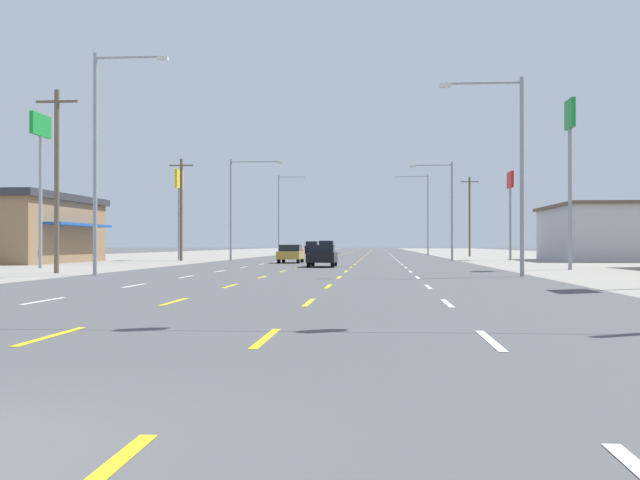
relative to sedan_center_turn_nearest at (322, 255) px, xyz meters
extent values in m
plane|color=#4C4C4F|center=(0.20, 20.32, -0.76)|extent=(572.00, 572.00, 0.00)
cube|color=gray|center=(-24.55, 20.32, -0.75)|extent=(28.00, 440.00, 0.01)
cube|color=gray|center=(24.95, 20.32, -0.75)|extent=(28.00, 440.00, 0.01)
cube|color=white|center=(-5.05, -31.18, -0.75)|extent=(0.14, 2.60, 0.01)
cube|color=white|center=(-5.05, -23.68, -0.75)|extent=(0.14, 2.60, 0.01)
cube|color=white|center=(-5.05, -16.18, -0.75)|extent=(0.14, 2.60, 0.01)
cube|color=white|center=(-5.05, -8.68, -0.75)|extent=(0.14, 2.60, 0.01)
cube|color=white|center=(-5.05, -1.18, -0.75)|extent=(0.14, 2.60, 0.01)
cube|color=white|center=(-5.05, 6.32, -0.75)|extent=(0.14, 2.60, 0.01)
cube|color=white|center=(-5.05, 13.82, -0.75)|extent=(0.14, 2.60, 0.01)
cube|color=white|center=(-5.05, 21.32, -0.75)|extent=(0.14, 2.60, 0.01)
cube|color=white|center=(-5.05, 28.82, -0.75)|extent=(0.14, 2.60, 0.01)
cube|color=white|center=(-5.05, 36.32, -0.75)|extent=(0.14, 2.60, 0.01)
cube|color=white|center=(-5.05, 43.82, -0.75)|extent=(0.14, 2.60, 0.01)
cube|color=white|center=(-5.05, 51.32, -0.75)|extent=(0.14, 2.60, 0.01)
cube|color=white|center=(-5.05, 58.82, -0.75)|extent=(0.14, 2.60, 0.01)
cube|color=white|center=(-5.05, 66.32, -0.75)|extent=(0.14, 2.60, 0.01)
cube|color=white|center=(-5.05, 73.82, -0.75)|extent=(0.14, 2.60, 0.01)
cube|color=white|center=(-5.05, 81.32, -0.75)|extent=(0.14, 2.60, 0.01)
cube|color=white|center=(-5.05, 88.82, -0.75)|extent=(0.14, 2.60, 0.01)
cube|color=white|center=(-5.05, 96.32, -0.75)|extent=(0.14, 2.60, 0.01)
cube|color=white|center=(-5.05, 103.82, -0.75)|extent=(0.14, 2.60, 0.01)
cube|color=white|center=(-5.05, 111.32, -0.75)|extent=(0.14, 2.60, 0.01)
cube|color=white|center=(-5.05, 118.82, -0.75)|extent=(0.14, 2.60, 0.01)
cube|color=white|center=(-5.05, 126.32, -0.75)|extent=(0.14, 2.60, 0.01)
cube|color=white|center=(-5.05, 133.82, -0.75)|extent=(0.14, 2.60, 0.01)
cube|color=white|center=(-5.05, 141.32, -0.75)|extent=(0.14, 2.60, 0.01)
cube|color=white|center=(-5.05, 148.82, -0.75)|extent=(0.14, 2.60, 0.01)
cube|color=white|center=(-5.05, 156.32, -0.75)|extent=(0.14, 2.60, 0.01)
cube|color=white|center=(-5.05, 163.82, -0.75)|extent=(0.14, 2.60, 0.01)
cube|color=white|center=(-5.05, 171.32, -0.75)|extent=(0.14, 2.60, 0.01)
cube|color=yellow|center=(-1.55, -38.68, -0.75)|extent=(0.14, 2.60, 0.01)
cube|color=yellow|center=(-1.55, -31.18, -0.75)|extent=(0.14, 2.60, 0.01)
cube|color=yellow|center=(-1.55, -23.68, -0.75)|extent=(0.14, 2.60, 0.01)
cube|color=yellow|center=(-1.55, -16.18, -0.75)|extent=(0.14, 2.60, 0.01)
cube|color=yellow|center=(-1.55, -8.68, -0.75)|extent=(0.14, 2.60, 0.01)
cube|color=yellow|center=(-1.55, -1.18, -0.75)|extent=(0.14, 2.60, 0.01)
cube|color=yellow|center=(-1.55, 6.32, -0.75)|extent=(0.14, 2.60, 0.01)
cube|color=yellow|center=(-1.55, 13.82, -0.75)|extent=(0.14, 2.60, 0.01)
cube|color=yellow|center=(-1.55, 21.32, -0.75)|extent=(0.14, 2.60, 0.01)
cube|color=yellow|center=(-1.55, 28.82, -0.75)|extent=(0.14, 2.60, 0.01)
cube|color=yellow|center=(-1.55, 36.32, -0.75)|extent=(0.14, 2.60, 0.01)
cube|color=yellow|center=(-1.55, 43.82, -0.75)|extent=(0.14, 2.60, 0.01)
cube|color=yellow|center=(-1.55, 51.32, -0.75)|extent=(0.14, 2.60, 0.01)
cube|color=yellow|center=(-1.55, 58.82, -0.75)|extent=(0.14, 2.60, 0.01)
cube|color=yellow|center=(-1.55, 66.32, -0.75)|extent=(0.14, 2.60, 0.01)
cube|color=yellow|center=(-1.55, 73.82, -0.75)|extent=(0.14, 2.60, 0.01)
cube|color=yellow|center=(-1.55, 81.32, -0.75)|extent=(0.14, 2.60, 0.01)
cube|color=yellow|center=(-1.55, 88.82, -0.75)|extent=(0.14, 2.60, 0.01)
cube|color=yellow|center=(-1.55, 96.32, -0.75)|extent=(0.14, 2.60, 0.01)
cube|color=yellow|center=(-1.55, 103.82, -0.75)|extent=(0.14, 2.60, 0.01)
cube|color=yellow|center=(-1.55, 111.32, -0.75)|extent=(0.14, 2.60, 0.01)
cube|color=yellow|center=(-1.55, 118.82, -0.75)|extent=(0.14, 2.60, 0.01)
cube|color=yellow|center=(-1.55, 126.32, -0.75)|extent=(0.14, 2.60, 0.01)
cube|color=yellow|center=(-1.55, 133.82, -0.75)|extent=(0.14, 2.60, 0.01)
cube|color=yellow|center=(-1.55, 141.32, -0.75)|extent=(0.14, 2.60, 0.01)
cube|color=yellow|center=(-1.55, 148.82, -0.75)|extent=(0.14, 2.60, 0.01)
cube|color=yellow|center=(-1.55, 156.32, -0.75)|extent=(0.14, 2.60, 0.01)
cube|color=yellow|center=(-1.55, 163.82, -0.75)|extent=(0.14, 2.60, 0.01)
cube|color=yellow|center=(-1.55, 171.32, -0.75)|extent=(0.14, 2.60, 0.01)
cube|color=yellow|center=(1.95, -38.68, -0.75)|extent=(0.14, 2.60, 0.01)
cube|color=yellow|center=(1.95, -31.18, -0.75)|extent=(0.14, 2.60, 0.01)
cube|color=yellow|center=(1.95, -23.68, -0.75)|extent=(0.14, 2.60, 0.01)
cube|color=yellow|center=(1.95, -16.18, -0.75)|extent=(0.14, 2.60, 0.01)
cube|color=yellow|center=(1.95, -8.68, -0.75)|extent=(0.14, 2.60, 0.01)
cube|color=yellow|center=(1.95, -1.18, -0.75)|extent=(0.14, 2.60, 0.01)
cube|color=yellow|center=(1.95, 6.32, -0.75)|extent=(0.14, 2.60, 0.01)
cube|color=yellow|center=(1.95, 13.82, -0.75)|extent=(0.14, 2.60, 0.01)
cube|color=yellow|center=(1.95, 21.32, -0.75)|extent=(0.14, 2.60, 0.01)
cube|color=yellow|center=(1.95, 28.82, -0.75)|extent=(0.14, 2.60, 0.01)
cube|color=yellow|center=(1.95, 36.32, -0.75)|extent=(0.14, 2.60, 0.01)
cube|color=yellow|center=(1.95, 43.82, -0.75)|extent=(0.14, 2.60, 0.01)
cube|color=yellow|center=(1.95, 51.32, -0.75)|extent=(0.14, 2.60, 0.01)
cube|color=yellow|center=(1.95, 58.82, -0.75)|extent=(0.14, 2.60, 0.01)
cube|color=yellow|center=(1.95, 66.32, -0.75)|extent=(0.14, 2.60, 0.01)
cube|color=yellow|center=(1.95, 73.82, -0.75)|extent=(0.14, 2.60, 0.01)
cube|color=yellow|center=(1.95, 81.32, -0.75)|extent=(0.14, 2.60, 0.01)
cube|color=yellow|center=(1.95, 88.82, -0.75)|extent=(0.14, 2.60, 0.01)
cube|color=yellow|center=(1.95, 96.32, -0.75)|extent=(0.14, 2.60, 0.01)
cube|color=yellow|center=(1.95, 103.82, -0.75)|extent=(0.14, 2.60, 0.01)
cube|color=yellow|center=(1.95, 111.32, -0.75)|extent=(0.14, 2.60, 0.01)
cube|color=yellow|center=(1.95, 118.82, -0.75)|extent=(0.14, 2.60, 0.01)
cube|color=yellow|center=(1.95, 126.32, -0.75)|extent=(0.14, 2.60, 0.01)
cube|color=yellow|center=(1.95, 133.82, -0.75)|extent=(0.14, 2.60, 0.01)
cube|color=yellow|center=(1.95, 141.32, -0.75)|extent=(0.14, 2.60, 0.01)
cube|color=yellow|center=(1.95, 148.82, -0.75)|extent=(0.14, 2.60, 0.01)
cube|color=yellow|center=(1.95, 156.32, -0.75)|extent=(0.14, 2.60, 0.01)
cube|color=yellow|center=(1.95, 163.82, -0.75)|extent=(0.14, 2.60, 0.01)
cube|color=yellow|center=(1.95, 171.32, -0.75)|extent=(0.14, 2.60, 0.01)
cube|color=white|center=(5.45, -38.68, -0.75)|extent=(0.14, 2.60, 0.01)
cube|color=white|center=(5.45, -31.18, -0.75)|extent=(0.14, 2.60, 0.01)
cube|color=white|center=(5.45, -23.68, -0.75)|extent=(0.14, 2.60, 0.01)
cube|color=white|center=(5.45, -16.18, -0.75)|extent=(0.14, 2.60, 0.01)
cube|color=white|center=(5.45, -8.68, -0.75)|extent=(0.14, 2.60, 0.01)
cube|color=white|center=(5.45, -1.18, -0.75)|extent=(0.14, 2.60, 0.01)
cube|color=white|center=(5.45, 6.32, -0.75)|extent=(0.14, 2.60, 0.01)
cube|color=white|center=(5.45, 13.82, -0.75)|extent=(0.14, 2.60, 0.01)
cube|color=white|center=(5.45, 21.32, -0.75)|extent=(0.14, 2.60, 0.01)
cube|color=white|center=(5.45, 28.82, -0.75)|extent=(0.14, 2.60, 0.01)
cube|color=white|center=(5.45, 36.32, -0.75)|extent=(0.14, 2.60, 0.01)
cube|color=white|center=(5.45, 43.82, -0.75)|extent=(0.14, 2.60, 0.01)
cube|color=white|center=(5.45, 51.32, -0.75)|extent=(0.14, 2.60, 0.01)
cube|color=white|center=(5.45, 58.82, -0.75)|extent=(0.14, 2.60, 0.01)
cube|color=white|center=(5.45, 66.32, -0.75)|extent=(0.14, 2.60, 0.01)
cube|color=white|center=(5.45, 73.82, -0.75)|extent=(0.14, 2.60, 0.01)
cube|color=white|center=(5.45, 81.32, -0.75)|extent=(0.14, 2.60, 0.01)
cube|color=white|center=(5.45, 88.82, -0.75)|extent=(0.14, 2.60, 0.01)
cube|color=white|center=(5.45, 96.32, -0.75)|extent=(0.14, 2.60, 0.01)
cube|color=white|center=(5.45, 103.82, -0.75)|extent=(0.14, 2.60, 0.01)
cube|color=white|center=(5.45, 111.32, -0.75)|extent=(0.14, 2.60, 0.01)
cube|color=white|center=(5.45, 118.82, -0.75)|extent=(0.14, 2.60, 0.01)
cube|color=white|center=(5.45, 126.32, -0.75)|extent=(0.14, 2.60, 0.01)
cube|color=white|center=(5.45, 133.82, -0.75)|extent=(0.14, 2.60, 0.01)
cube|color=white|center=(5.45, 141.32, -0.75)|extent=(0.14, 2.60, 0.01)
cube|color=white|center=(5.45, 148.82, -0.75)|extent=(0.14, 2.60, 0.01)
cube|color=white|center=(5.45, 156.32, -0.75)|extent=(0.14, 2.60, 0.01)
cube|color=white|center=(5.45, 163.82, -0.75)|extent=(0.14, 2.60, 0.01)
cube|color=white|center=(5.45, 171.32, -0.75)|extent=(0.14, 2.60, 0.01)
cube|color=black|center=(0.00, 0.02, -0.13)|extent=(1.80, 4.50, 0.62)
cube|color=black|center=(0.00, -0.08, 0.44)|extent=(1.62, 2.10, 0.52)
cylinder|color=black|center=(-0.77, 1.57, -0.44)|extent=(0.22, 0.64, 0.64)
cylinder|color=black|center=(0.77, 1.57, -0.44)|extent=(0.22, 0.64, 0.64)
cylinder|color=black|center=(-0.77, -1.53, -0.44)|extent=(0.22, 0.64, 0.64)
cylinder|color=black|center=(0.77, -1.53, -0.44)|extent=(0.22, 0.64, 0.64)
cube|color=#B28C33|center=(-3.34, 10.76, -0.13)|extent=(1.80, 4.50, 0.62)
cube|color=black|center=(-3.34, 10.66, 0.44)|extent=(1.62, 2.10, 0.52)
cylinder|color=black|center=(-4.11, 12.31, -0.44)|extent=(0.22, 0.64, 0.64)
cylinder|color=black|center=(-2.57, 12.31, -0.44)|extent=(0.22, 0.64, 0.64)
cylinder|color=black|center=(-4.11, 9.21, -0.44)|extent=(0.22, 0.64, 0.64)
cylinder|color=black|center=(-2.57, 9.21, -0.44)|extent=(0.22, 0.64, 0.64)
cube|color=red|center=(-6.80, 45.18, -0.13)|extent=(1.80, 4.50, 0.62)
cube|color=black|center=(-6.80, 45.08, 0.44)|extent=(1.62, 2.10, 0.52)
cylinder|color=black|center=(-7.57, 46.73, -0.44)|extent=(0.22, 0.64, 0.64)
cylinder|color=black|center=(-6.03, 46.73, -0.44)|extent=(0.22, 0.64, 0.64)
cylinder|color=black|center=(-7.57, 43.63, -0.44)|extent=(0.22, 0.64, 0.64)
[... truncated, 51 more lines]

